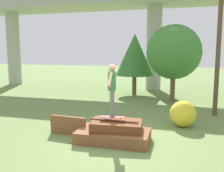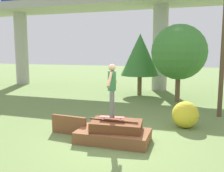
{
  "view_description": "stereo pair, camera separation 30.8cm",
  "coord_description": "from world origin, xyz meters",
  "px_view_note": "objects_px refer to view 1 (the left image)",
  "views": [
    {
      "loc": [
        2.07,
        -7.48,
        2.91
      ],
      "look_at": [
        -0.04,
        0.01,
        1.82
      ],
      "focal_mm": 40.0,
      "sensor_mm": 36.0,
      "label": 1
    },
    {
      "loc": [
        2.37,
        -7.39,
        2.91
      ],
      "look_at": [
        -0.04,
        0.01,
        1.82
      ],
      "focal_mm": 40.0,
      "sensor_mm": 36.0,
      "label": 2
    }
  ],
  "objects_px": {
    "utility_pole": "(220,22)",
    "bush_yellow_flowering": "(183,114)",
    "skater": "(112,86)",
    "tree_behind_right": "(174,52)",
    "skateboard": "(112,117)",
    "tree_behind_left": "(135,55)"
  },
  "relations": [
    {
      "from": "utility_pole",
      "to": "bush_yellow_flowering",
      "type": "height_order",
      "value": "utility_pole"
    },
    {
      "from": "utility_pole",
      "to": "tree_behind_left",
      "type": "height_order",
      "value": "utility_pole"
    },
    {
      "from": "utility_pole",
      "to": "bush_yellow_flowering",
      "type": "bearing_deg",
      "value": -122.9
    },
    {
      "from": "skateboard",
      "to": "skater",
      "type": "xyz_separation_m",
      "value": [
        0.0,
        0.0,
        1.0
      ]
    },
    {
      "from": "skater",
      "to": "tree_behind_left",
      "type": "relative_size",
      "value": 0.42
    },
    {
      "from": "skateboard",
      "to": "tree_behind_right",
      "type": "relative_size",
      "value": 0.19
    },
    {
      "from": "tree_behind_right",
      "to": "bush_yellow_flowering",
      "type": "height_order",
      "value": "tree_behind_right"
    },
    {
      "from": "tree_behind_right",
      "to": "bush_yellow_flowering",
      "type": "bearing_deg",
      "value": -83.12
    },
    {
      "from": "utility_pole",
      "to": "tree_behind_right",
      "type": "height_order",
      "value": "utility_pole"
    },
    {
      "from": "tree_behind_left",
      "to": "tree_behind_right",
      "type": "xyz_separation_m",
      "value": [
        2.56,
        -1.64,
        0.18
      ]
    },
    {
      "from": "tree_behind_left",
      "to": "bush_yellow_flowering",
      "type": "height_order",
      "value": "tree_behind_left"
    },
    {
      "from": "skateboard",
      "to": "skater",
      "type": "distance_m",
      "value": 1.0
    },
    {
      "from": "utility_pole",
      "to": "skater",
      "type": "bearing_deg",
      "value": -129.0
    },
    {
      "from": "skater",
      "to": "utility_pole",
      "type": "distance_m",
      "value": 6.2
    },
    {
      "from": "skater",
      "to": "tree_behind_right",
      "type": "bearing_deg",
      "value": 77.31
    },
    {
      "from": "tree_behind_left",
      "to": "skateboard",
      "type": "bearing_deg",
      "value": -83.91
    },
    {
      "from": "tree_behind_right",
      "to": "utility_pole",
      "type": "bearing_deg",
      "value": -53.61
    },
    {
      "from": "tree_behind_right",
      "to": "bush_yellow_flowering",
      "type": "distance_m",
      "value": 5.45
    },
    {
      "from": "skater",
      "to": "bush_yellow_flowering",
      "type": "xyz_separation_m",
      "value": [
        2.2,
        2.28,
        -1.3
      ]
    },
    {
      "from": "tree_behind_right",
      "to": "bush_yellow_flowering",
      "type": "xyz_separation_m",
      "value": [
        0.59,
        -4.89,
        -2.34
      ]
    },
    {
      "from": "skateboard",
      "to": "utility_pole",
      "type": "relative_size",
      "value": 0.1
    },
    {
      "from": "skateboard",
      "to": "tree_behind_left",
      "type": "height_order",
      "value": "tree_behind_left"
    }
  ]
}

